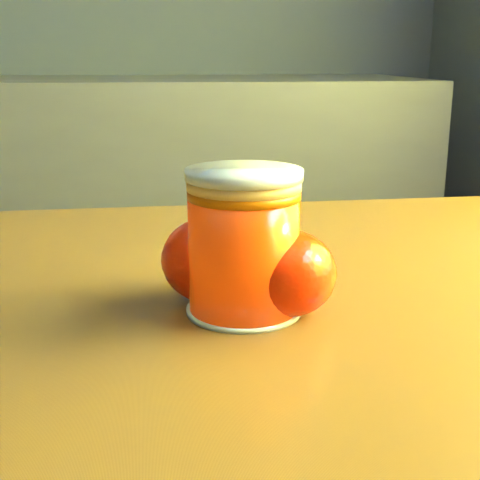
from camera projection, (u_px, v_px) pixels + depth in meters
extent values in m
cube|color=brown|center=(351.00, 325.00, 0.53)|extent=(1.06, 0.76, 0.04)
cylinder|color=#FF3905|center=(244.00, 252.00, 0.49)|extent=(0.08, 0.08, 0.09)
cylinder|color=#E9B25F|center=(244.00, 184.00, 0.48)|extent=(0.08, 0.08, 0.01)
cylinder|color=silver|center=(244.00, 176.00, 0.48)|extent=(0.08, 0.08, 0.01)
ellipsoid|color=#FF2905|center=(210.00, 260.00, 0.52)|extent=(0.09, 0.09, 0.07)
ellipsoid|color=#FF2905|center=(288.00, 273.00, 0.49)|extent=(0.09, 0.09, 0.06)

